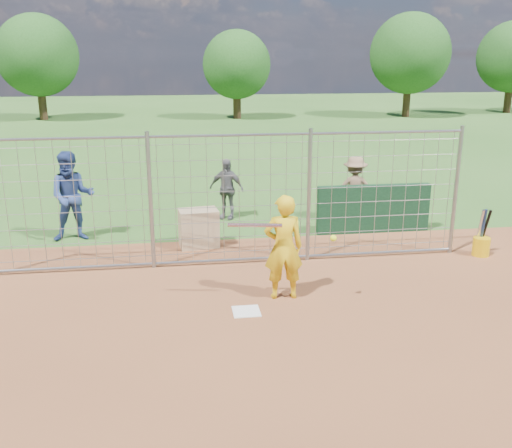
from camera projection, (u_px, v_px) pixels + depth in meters
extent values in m
plane|color=#2D591E|center=(245.00, 307.00, 9.22)|extent=(100.00, 100.00, 0.00)
plane|color=brown|center=(278.00, 419.00, 6.37)|extent=(18.00, 18.00, 0.00)
cube|color=silver|center=(246.00, 311.00, 9.02)|extent=(0.43, 0.43, 0.02)
cube|color=#11381E|center=(373.00, 209.00, 12.94)|extent=(2.60, 0.20, 1.10)
imported|color=gold|center=(284.00, 247.00, 9.32)|extent=(0.66, 0.44, 1.77)
imported|color=navy|center=(72.00, 196.00, 12.27)|extent=(1.02, 0.83, 1.96)
imported|color=#56555A|center=(226.00, 189.00, 13.98)|extent=(0.95, 0.72, 1.50)
imported|color=#816146|center=(354.00, 189.00, 13.79)|extent=(1.11, 0.75, 1.59)
cube|color=tan|center=(199.00, 228.00, 12.01)|extent=(0.86, 0.64, 0.80)
cylinder|color=silver|center=(255.00, 225.00, 8.96)|extent=(0.86, 0.21, 0.06)
sphere|color=#E3FF1A|center=(333.00, 238.00, 8.95)|extent=(0.10, 0.10, 0.10)
cylinder|color=#E2AE0B|center=(481.00, 247.00, 11.51)|extent=(0.34, 0.34, 0.38)
cylinder|color=silver|center=(480.00, 229.00, 11.45)|extent=(0.07, 0.23, 0.84)
cylinder|color=navy|center=(483.00, 229.00, 11.46)|extent=(0.07, 0.18, 0.85)
cylinder|color=black|center=(485.00, 229.00, 11.46)|extent=(0.09, 0.27, 0.84)
cylinder|color=gray|center=(151.00, 202.00, 10.54)|extent=(0.08, 0.08, 2.60)
cylinder|color=gray|center=(309.00, 196.00, 10.95)|extent=(0.08, 0.08, 2.60)
cylinder|color=gray|center=(456.00, 191.00, 11.35)|extent=(0.08, 0.08, 2.60)
cylinder|color=gray|center=(230.00, 135.00, 10.40)|extent=(9.00, 0.05, 0.05)
cylinder|color=gray|center=(232.00, 260.00, 11.09)|extent=(9.00, 0.05, 0.05)
cube|color=gray|center=(231.00, 202.00, 10.76)|extent=(9.00, 0.02, 2.50)
cylinder|color=#3F2B19|center=(42.00, 99.00, 35.13)|extent=(0.50, 0.50, 2.52)
sphere|color=#26561E|center=(37.00, 55.00, 34.39)|extent=(4.90, 4.90, 4.90)
cylinder|color=#3F2B19|center=(237.00, 101.00, 35.87)|extent=(0.50, 0.50, 2.16)
sphere|color=#26561E|center=(237.00, 65.00, 35.24)|extent=(4.20, 4.20, 4.20)
cylinder|color=#3F2B19|center=(407.00, 96.00, 36.84)|extent=(0.50, 0.50, 2.59)
sphere|color=#26561E|center=(410.00, 53.00, 36.07)|extent=(5.04, 5.04, 5.04)
cylinder|color=#3F2B19|center=(508.00, 95.00, 39.37)|extent=(0.50, 0.50, 2.45)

